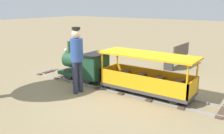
{
  "coord_description": "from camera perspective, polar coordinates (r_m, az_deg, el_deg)",
  "views": [
    {
      "loc": [
        -5.09,
        -3.24,
        2.14
      ],
      "look_at": [
        0.0,
        0.33,
        0.55
      ],
      "focal_mm": 39.51,
      "sensor_mm": 36.0,
      "label": 1
    }
  ],
  "objects": [
    {
      "name": "track",
      "position": [
        6.51,
        0.81,
        -4.69
      ],
      "size": [
        0.77,
        6.05,
        0.04
      ],
      "color": "gray",
      "rests_on": "ground_plane"
    },
    {
      "name": "conductor_person",
      "position": [
        5.98,
        -8.12,
        2.79
      ],
      "size": [
        0.3,
        0.3,
        1.62
      ],
      "color": "#282D47",
      "rests_on": "ground_plane"
    },
    {
      "name": "locomotive",
      "position": [
        6.98,
        -6.16,
        0.53
      ],
      "size": [
        0.73,
        1.45,
        1.06
      ],
      "color": "#1E472D",
      "rests_on": "ground_plane"
    },
    {
      "name": "ground_plane",
      "position": [
        6.4,
        2.43,
        -5.19
      ],
      "size": [
        60.0,
        60.0,
        0.0
      ],
      "primitive_type": "plane",
      "color": "#8C7A56"
    },
    {
      "name": "park_bench",
      "position": [
        8.81,
        14.86,
        2.57
      ],
      "size": [
        1.31,
        0.44,
        0.82
      ],
      "color": "brown",
      "rests_on": "ground_plane"
    },
    {
      "name": "passenger_car",
      "position": [
        5.95,
        8.02,
        -2.58
      ],
      "size": [
        0.83,
        2.35,
        0.97
      ],
      "color": "#3F3F3F",
      "rests_on": "ground_plane"
    }
  ]
}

